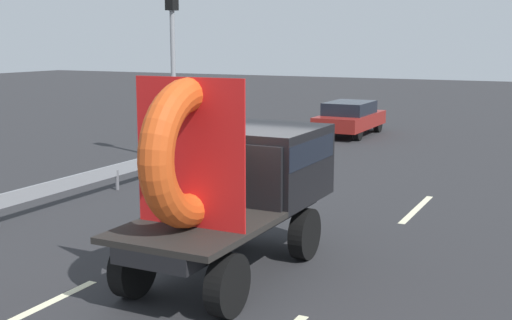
{
  "coord_description": "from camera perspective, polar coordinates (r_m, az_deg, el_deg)",
  "views": [
    {
      "loc": [
        5.54,
        -10.24,
        4.0
      ],
      "look_at": [
        0.17,
        0.46,
        1.84
      ],
      "focal_mm": 46.75,
      "sensor_mm": 36.0,
      "label": 1
    }
  ],
  "objects": [
    {
      "name": "lane_dash_right_far",
      "position": [
        16.52,
        13.59,
        -4.09
      ],
      "size": [
        0.16,
        2.93,
        0.01
      ],
      "primitive_type": "cube",
      "rotation": [
        0.0,
        0.0,
        1.57
      ],
      "color": "beige",
      "rests_on": "ground_plane"
    },
    {
      "name": "ground_plane",
      "position": [
        12.31,
        -1.71,
        -8.76
      ],
      "size": [
        120.0,
        120.0,
        0.0
      ],
      "primitive_type": "plane",
      "color": "#28282B"
    },
    {
      "name": "lane_dash_left_near",
      "position": [
        11.0,
        -17.3,
        -11.58
      ],
      "size": [
        0.16,
        2.06,
        0.01
      ],
      "primitive_type": "cube",
      "rotation": [
        0.0,
        0.0,
        1.57
      ],
      "color": "beige",
      "rests_on": "ground_plane"
    },
    {
      "name": "guardrail",
      "position": [
        20.01,
        -8.18,
        0.11
      ],
      "size": [
        0.1,
        16.5,
        0.71
      ],
      "color": "gray",
      "rests_on": "ground_plane"
    },
    {
      "name": "lane_dash_left_far",
      "position": [
        17.73,
        1.85,
        -2.83
      ],
      "size": [
        0.16,
        2.89,
        0.01
      ],
      "primitive_type": "cube",
      "rotation": [
        0.0,
        0.0,
        1.57
      ],
      "color": "beige",
      "rests_on": "ground_plane"
    },
    {
      "name": "traffic_light",
      "position": [
        22.29,
        -7.13,
        9.65
      ],
      "size": [
        0.42,
        0.36,
        5.86
      ],
      "color": "gray",
      "rests_on": "ground_plane"
    },
    {
      "name": "flatbed_truck",
      "position": [
        11.69,
        -1.28,
        -1.2
      ],
      "size": [
        2.02,
        4.83,
        3.46
      ],
      "color": "black",
      "rests_on": "ground_plane"
    },
    {
      "name": "distant_sedan",
      "position": [
        28.76,
        8.04,
        3.65
      ],
      "size": [
        1.89,
        4.4,
        1.44
      ],
      "color": "black",
      "rests_on": "ground_plane"
    }
  ]
}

